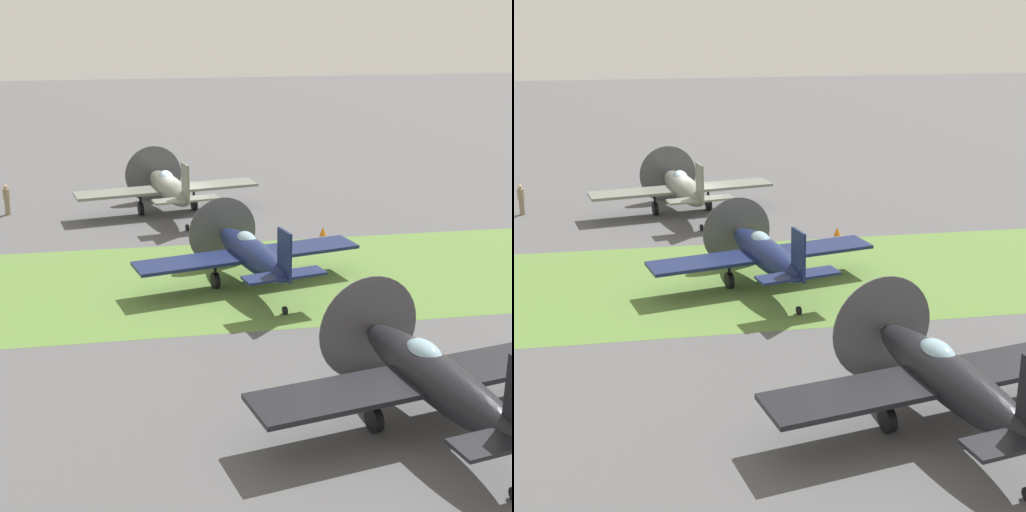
{
  "view_description": "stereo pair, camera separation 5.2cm",
  "coord_description": "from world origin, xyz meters",
  "views": [
    {
      "loc": [
        -3.38,
        -42.87,
        11.57
      ],
      "look_at": [
        1.95,
        -12.42,
        1.37
      ],
      "focal_mm": 54.72,
      "sensor_mm": 36.0,
      "label": 1
    },
    {
      "loc": [
        -3.33,
        -42.88,
        11.57
      ],
      "look_at": [
        1.95,
        -12.42,
        1.37
      ],
      "focal_mm": 54.72,
      "sensor_mm": 36.0,
      "label": 2
    }
  ],
  "objects": [
    {
      "name": "airplane_wingman",
      "position": [
        1.75,
        -12.3,
        1.47
      ],
      "size": [
        9.89,
        7.91,
        3.51
      ],
      "rotation": [
        0.0,
        0.0,
        0.23
      ],
      "color": "#141E47",
      "rests_on": "ground"
    },
    {
      "name": "ground_plane",
      "position": [
        0.0,
        0.0,
        0.0
      ],
      "size": [
        160.0,
        160.0,
        0.0
      ],
      "primitive_type": "plane",
      "color": "#515154"
    },
    {
      "name": "ground_crew_chief",
      "position": [
        -9.85,
        1.46,
        0.91
      ],
      "size": [
        0.38,
        0.61,
        1.73
      ],
      "rotation": [
        0.0,
        0.0,
        4.99
      ],
      "color": "#847A5B",
      "rests_on": "ground"
    },
    {
      "name": "runway_marker_cone",
      "position": [
        6.65,
        -5.55,
        0.22
      ],
      "size": [
        0.36,
        0.36,
        0.44
      ],
      "primitive_type": "cone",
      "color": "orange",
      "rests_on": "ground"
    },
    {
      "name": "airplane_trail",
      "position": [
        4.84,
        -24.47,
        1.58
      ],
      "size": [
        10.68,
        8.53,
        3.78
      ],
      "rotation": [
        0.0,
        0.0,
        0.2
      ],
      "color": "black",
      "rests_on": "ground"
    },
    {
      "name": "airplane_lead",
      "position": [
        -0.85,
        0.0,
        1.55
      ],
      "size": [
        10.48,
        8.36,
        3.71
      ],
      "rotation": [
        0.0,
        0.0,
        0.19
      ],
      "color": "slate",
      "rests_on": "ground"
    },
    {
      "name": "grass_verge",
      "position": [
        0.0,
        -11.54,
        0.0
      ],
      "size": [
        120.0,
        11.0,
        0.01
      ],
      "primitive_type": "cube",
      "color": "#567A38",
      "rests_on": "ground"
    }
  ]
}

